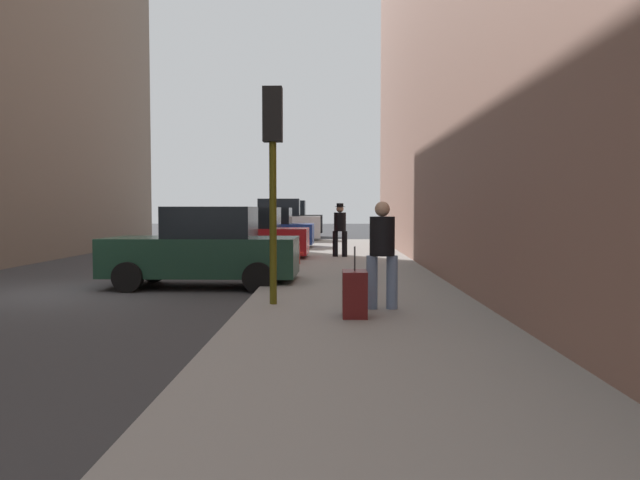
{
  "coord_description": "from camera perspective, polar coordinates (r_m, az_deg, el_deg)",
  "views": [
    {
      "loc": [
        5.48,
        -12.6,
        1.74
      ],
      "look_at": [
        5.16,
        4.2,
        0.9
      ],
      "focal_mm": 35.0,
      "sensor_mm": 36.0,
      "label": 1
    }
  ],
  "objects": [
    {
      "name": "pedestrian_with_fedora",
      "position": [
        20.72,
        1.84,
        1.19
      ],
      "size": [
        0.53,
        0.49,
        1.78
      ],
      "color": "black",
      "rests_on": "sidewalk"
    },
    {
      "name": "parked_blue_sedan",
      "position": [
        26.33,
        -5.09,
        0.91
      ],
      "size": [
        4.24,
        2.13,
        1.79
      ],
      "color": "navy",
      "rests_on": "ground_plane"
    },
    {
      "name": "sidewalk",
      "position": [
        12.72,
        3.43,
        -4.67
      ],
      "size": [
        4.0,
        40.0,
        0.15
      ],
      "primitive_type": "cube",
      "color": "gray",
      "rests_on": "ground_plane"
    },
    {
      "name": "parked_dark_green_sedan",
      "position": [
        14.07,
        -10.53,
        -0.82
      ],
      "size": [
        4.23,
        2.12,
        1.79
      ],
      "color": "#193828",
      "rests_on": "ground_plane"
    },
    {
      "name": "fire_hydrant",
      "position": [
        18.07,
        -2.18,
        -1.08
      ],
      "size": [
        0.42,
        0.22,
        0.7
      ],
      "color": "red",
      "rests_on": "sidewalk"
    },
    {
      "name": "traffic_light",
      "position": [
        10.46,
        -4.34,
        8.43
      ],
      "size": [
        0.32,
        0.32,
        3.6
      ],
      "color": "#514C0F",
      "rests_on": "sidewalk"
    },
    {
      "name": "parked_white_van",
      "position": [
        31.86,
        -4.01,
        1.59
      ],
      "size": [
        4.63,
        2.12,
        2.25
      ],
      "color": "silver",
      "rests_on": "ground_plane"
    },
    {
      "name": "rolling_suitcase",
      "position": [
        9.24,
        3.18,
        -4.93
      ],
      "size": [
        0.36,
        0.56,
        1.04
      ],
      "color": "#591414",
      "rests_on": "sidewalk"
    },
    {
      "name": "ground_plane",
      "position": [
        13.85,
        -22.31,
        -4.58
      ],
      "size": [
        120.0,
        120.0,
        0.0
      ],
      "primitive_type": "plane",
      "color": "#38383A"
    },
    {
      "name": "parked_black_suv",
      "position": [
        38.62,
        -3.12,
        1.81
      ],
      "size": [
        4.61,
        2.07,
        2.25
      ],
      "color": "black",
      "rests_on": "ground_plane"
    },
    {
      "name": "pedestrian_in_jeans",
      "position": [
        9.94,
        5.7,
        -0.83
      ],
      "size": [
        0.5,
        0.41,
        1.71
      ],
      "color": "#728CB2",
      "rests_on": "sidewalk"
    },
    {
      "name": "parked_red_hatchback",
      "position": [
        20.55,
        -6.84,
        0.36
      ],
      "size": [
        4.23,
        2.11,
        1.79
      ],
      "color": "#B2191E",
      "rests_on": "ground_plane"
    }
  ]
}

